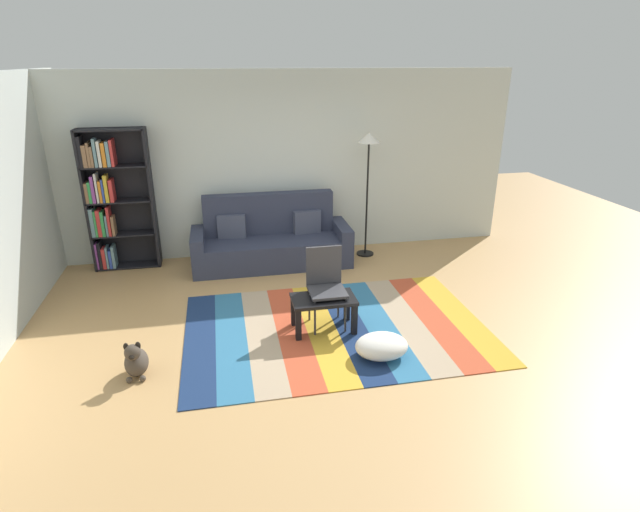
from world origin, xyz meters
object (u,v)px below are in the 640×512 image
at_px(coffee_table, 324,304).
at_px(standing_lamp, 369,154).
at_px(pouf, 382,346).
at_px(dog, 136,361).
at_px(tv_remote, 316,298).
at_px(bookshelf, 111,199).
at_px(couch, 271,241).
at_px(folding_chair, 326,280).

xyz_separation_m(coffee_table, standing_lamp, (1.11, 2.15, 1.23)).
height_order(pouf, standing_lamp, standing_lamp).
bearing_deg(dog, standing_lamp, 41.07).
xyz_separation_m(pouf, tv_remote, (-0.55, 0.65, 0.28)).
bearing_deg(pouf, tv_remote, 130.10).
relative_size(bookshelf, pouf, 3.65).
height_order(coffee_table, tv_remote, tv_remote).
bearing_deg(bookshelf, pouf, -45.45).
bearing_deg(coffee_table, bookshelf, 136.64).
distance_m(pouf, standing_lamp, 3.20).
relative_size(standing_lamp, tv_remote, 12.32).
height_order(coffee_table, dog, coffee_table).
relative_size(couch, coffee_table, 3.25).
relative_size(bookshelf, coffee_table, 2.83).
bearing_deg(couch, folding_chair, -78.37).
relative_size(bookshelf, tv_remote, 13.13).
xyz_separation_m(coffee_table, tv_remote, (-0.08, -0.00, 0.09)).
height_order(coffee_table, standing_lamp, standing_lamp).
relative_size(dog, standing_lamp, 0.22).
height_order(bookshelf, folding_chair, bookshelf).
relative_size(dog, folding_chair, 0.44).
bearing_deg(coffee_table, pouf, -54.54).
relative_size(bookshelf, folding_chair, 2.19).
distance_m(standing_lamp, folding_chair, 2.47).
distance_m(bookshelf, dog, 3.05).
bearing_deg(pouf, dog, 176.17).
bearing_deg(standing_lamp, bookshelf, 176.42).
bearing_deg(tv_remote, folding_chair, 50.48).
xyz_separation_m(bookshelf, pouf, (2.98, -3.02, -0.88)).
relative_size(couch, standing_lamp, 1.22).
distance_m(pouf, folding_chair, 0.99).
bearing_deg(dog, pouf, -3.83).
xyz_separation_m(standing_lamp, tv_remote, (-1.19, -2.15, -1.13)).
bearing_deg(folding_chair, coffee_table, -58.23).
relative_size(pouf, folding_chair, 0.60).
distance_m(couch, standing_lamp, 1.89).
distance_m(coffee_table, standing_lamp, 2.71).
distance_m(dog, folding_chair, 2.11).
relative_size(bookshelf, standing_lamp, 1.07).
xyz_separation_m(bookshelf, folding_chair, (2.57, -2.22, -0.47)).
height_order(standing_lamp, folding_chair, standing_lamp).
bearing_deg(coffee_table, dog, -165.66).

